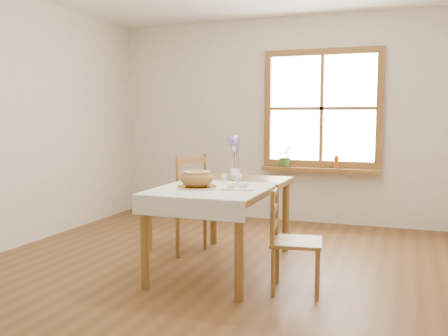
# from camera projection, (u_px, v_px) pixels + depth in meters

# --- Properties ---
(ground) EXTENTS (5.00, 5.00, 0.00)m
(ground) POSITION_uv_depth(u_px,v_px,m) (212.00, 277.00, 4.22)
(ground) COLOR brown
(ground) RESTS_ON ground
(room_walls) EXTENTS (4.60, 5.10, 2.65)m
(room_walls) POSITION_uv_depth(u_px,v_px,m) (211.00, 73.00, 4.04)
(room_walls) COLOR beige
(room_walls) RESTS_ON ground
(window) EXTENTS (1.46, 0.08, 1.46)m
(window) POSITION_uv_depth(u_px,v_px,m) (322.00, 108.00, 6.20)
(window) COLOR brown
(window) RESTS_ON ground
(window_sill) EXTENTS (1.46, 0.20, 0.05)m
(window_sill) POSITION_uv_depth(u_px,v_px,m) (320.00, 170.00, 6.21)
(window_sill) COLOR brown
(window_sill) RESTS_ON ground
(dining_table) EXTENTS (0.90, 1.60, 0.75)m
(dining_table) POSITION_uv_depth(u_px,v_px,m) (224.00, 194.00, 4.43)
(dining_table) COLOR brown
(dining_table) RESTS_ON ground
(table_linen) EXTENTS (0.91, 0.99, 0.01)m
(table_linen) POSITION_uv_depth(u_px,v_px,m) (211.00, 189.00, 4.14)
(table_linen) COLOR white
(table_linen) RESTS_ON dining_table
(chair_left) EXTENTS (0.61, 0.59, 0.98)m
(chair_left) POSITION_uv_depth(u_px,v_px,m) (177.00, 202.00, 5.02)
(chair_left) COLOR brown
(chair_left) RESTS_ON ground
(chair_right) EXTENTS (0.45, 0.43, 0.82)m
(chair_right) POSITION_uv_depth(u_px,v_px,m) (297.00, 240.00, 3.83)
(chair_right) COLOR brown
(chair_right) RESTS_ON ground
(bread_plate) EXTENTS (0.33, 0.33, 0.02)m
(bread_plate) POSITION_uv_depth(u_px,v_px,m) (197.00, 187.00, 4.15)
(bread_plate) COLOR white
(bread_plate) RESTS_ON table_linen
(bread_loaf) EXTENTS (0.27, 0.27, 0.15)m
(bread_loaf) POSITION_uv_depth(u_px,v_px,m) (197.00, 177.00, 4.14)
(bread_loaf) COLOR #AC7E3D
(bread_loaf) RESTS_ON bread_plate
(egg_napkin) EXTENTS (0.32, 0.29, 0.01)m
(egg_napkin) POSITION_uv_depth(u_px,v_px,m) (237.00, 188.00, 4.11)
(egg_napkin) COLOR white
(egg_napkin) RESTS_ON table_linen
(eggs) EXTENTS (0.25, 0.23, 0.04)m
(eggs) POSITION_uv_depth(u_px,v_px,m) (237.00, 185.00, 4.11)
(eggs) COLOR white
(eggs) RESTS_ON egg_napkin
(salt_shaker) EXTENTS (0.05, 0.05, 0.08)m
(salt_shaker) POSITION_uv_depth(u_px,v_px,m) (224.00, 178.00, 4.51)
(salt_shaker) COLOR white
(salt_shaker) RESTS_ON table_linen
(pepper_shaker) EXTENTS (0.07, 0.07, 0.10)m
(pepper_shaker) POSITION_uv_depth(u_px,v_px,m) (239.00, 179.00, 4.39)
(pepper_shaker) COLOR white
(pepper_shaker) RESTS_ON table_linen
(flower_vase) EXTENTS (0.11, 0.11, 0.10)m
(flower_vase) POSITION_uv_depth(u_px,v_px,m) (235.00, 175.00, 4.71)
(flower_vase) COLOR white
(flower_vase) RESTS_ON dining_table
(lavender_bouquet) EXTENTS (0.17, 0.17, 0.31)m
(lavender_bouquet) POSITION_uv_depth(u_px,v_px,m) (235.00, 153.00, 4.68)
(lavender_bouquet) COLOR #6D579A
(lavender_bouquet) RESTS_ON flower_vase
(potted_plant) EXTENTS (0.26, 0.28, 0.20)m
(potted_plant) POSITION_uv_depth(u_px,v_px,m) (286.00, 159.00, 6.35)
(potted_plant) COLOR #3C732E
(potted_plant) RESTS_ON window_sill
(amber_bottle) EXTENTS (0.07, 0.07, 0.16)m
(amber_bottle) POSITION_uv_depth(u_px,v_px,m) (336.00, 162.00, 6.13)
(amber_bottle) COLOR #A5521E
(amber_bottle) RESTS_ON window_sill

